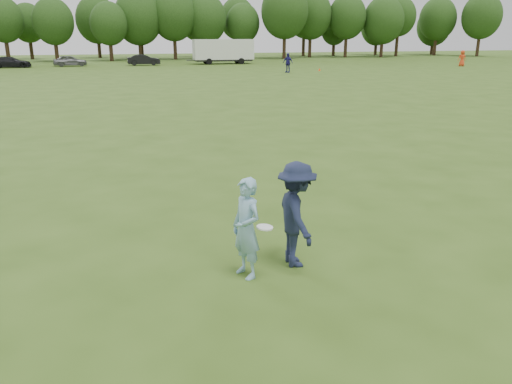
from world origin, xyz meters
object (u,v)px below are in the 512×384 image
Objects in this scene: car_e at (70,61)px; field_cone at (320,69)px; car_d at (11,62)px; car_f at (144,60)px; thrower at (246,228)px; cargo_trailer at (223,50)px; defender at (296,215)px; player_far_b at (288,63)px; player_far_c at (462,58)px.

field_cone is at bearing -126.84° from car_e.
car_d is 15.67m from car_f.
thrower is 0.19× the size of cargo_trailer.
defender is 0.21× the size of cargo_trailer.
field_cone is at bearing -20.55° from defender.
thrower is 46.51m from player_far_b.
player_far_b reaches higher than car_f.
defender is at bearing -58.72° from player_far_b.
car_d is 6.70m from car_e.
car_e is at bearing 165.35° from thrower.
player_far_b reaches higher than car_e.
car_e is 31.34m from field_cone.
cargo_trailer reaches higher than defender.
player_far_c is (24.49, 4.06, -0.02)m from player_far_b.
cargo_trailer is at bearing 147.12° from thrower.
car_d is (-29.46, 16.26, -0.34)m from player_far_b.
car_e is at bearing 149.64° from field_cone.
player_far_c is at bearing -37.11° from defender.
defender is 0.95× the size of player_far_c.
car_f is at bearing 139.33° from field_cone.
cargo_trailer is (-27.68, 13.30, 0.80)m from player_far_c.
thrower is at bearing -101.74° from cargo_trailer.
defender is 0.93× the size of player_far_b.
player_far_c is (40.37, 47.77, 0.12)m from thrower.
car_f is 13.83× the size of field_cone.
player_far_c is 55.31m from car_d.
cargo_trailer reaches higher than car_f.
thrower is 0.86× the size of player_far_b.
car_f is (-38.29, 12.81, -0.29)m from player_far_c.
car_f is at bearing 1.46° from defender.
car_f is at bearing -177.35° from cargo_trailer.
player_far_b is 21.79m from car_f.
cargo_trailer is at bearing -8.38° from defender.
car_e is 19.66m from cargo_trailer.
defender is 0.45× the size of car_f.
defender is 6.18× the size of field_cone.
player_far_b is 0.49× the size of car_e.
car_e is at bearing 89.26° from car_f.
player_far_b is at bearing 23.57° from player_far_c.
car_f is at bearing -98.78° from car_e.
car_e reaches higher than field_cone.
car_f is (-13.80, 16.87, -0.31)m from player_far_b.
field_cone is (20.09, 45.11, -0.70)m from thrower.
cargo_trailer reaches higher than thrower.
player_far_c reaches higher than field_cone.
car_d is at bearing 91.84° from car_e.
player_far_c is 20.47m from field_cone.
car_f is (9.03, -0.36, -0.00)m from car_e.
player_far_b reaches higher than field_cone.
player_far_b is at bearing 138.89° from thrower.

